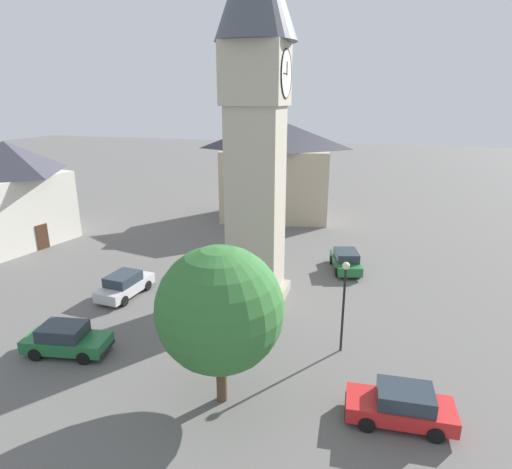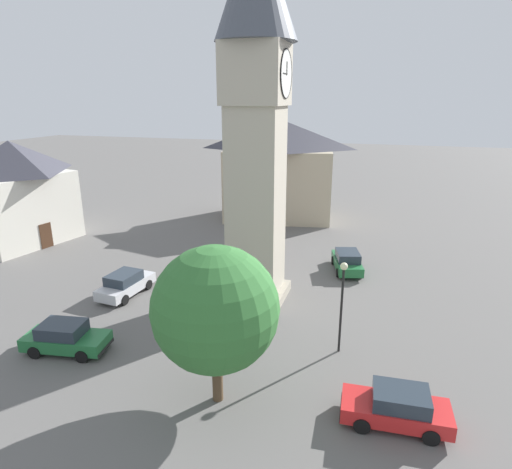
% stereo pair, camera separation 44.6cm
% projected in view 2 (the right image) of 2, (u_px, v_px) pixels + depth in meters
% --- Properties ---
extents(ground_plane, '(200.00, 200.00, 0.00)m').
position_uv_depth(ground_plane, '(256.00, 297.00, 27.88)').
color(ground_plane, '#605E5B').
extents(clock_tower, '(4.50, 4.50, 21.34)m').
position_uv_depth(clock_tower, '(256.00, 91.00, 24.13)').
color(clock_tower, '#A59C89').
rests_on(clock_tower, ground).
extents(car_blue_kerb, '(4.43, 2.71, 1.53)m').
position_uv_depth(car_blue_kerb, '(347.00, 261.00, 31.81)').
color(car_blue_kerb, '#236B38').
rests_on(car_blue_kerb, ground).
extents(car_silver_kerb, '(1.99, 4.22, 1.53)m').
position_uv_depth(car_silver_kerb, '(397.00, 407.00, 16.81)').
color(car_silver_kerb, red).
rests_on(car_silver_kerb, ground).
extents(car_red_corner, '(4.27, 2.10, 1.53)m').
position_uv_depth(car_red_corner, '(126.00, 284.00, 27.94)').
color(car_red_corner, silver).
rests_on(car_red_corner, ground).
extents(car_white_side, '(2.31, 4.34, 1.53)m').
position_uv_depth(car_white_side, '(65.00, 338.00, 21.69)').
color(car_white_side, '#236B38').
rests_on(car_white_side, ground).
extents(car_black_far, '(4.24, 2.04, 1.53)m').
position_uv_depth(car_black_far, '(239.00, 251.00, 33.99)').
color(car_black_far, red).
rests_on(car_black_far, ground).
extents(pedestrian, '(0.39, 0.47, 1.69)m').
position_uv_depth(pedestrian, '(167.00, 308.00, 24.23)').
color(pedestrian, black).
rests_on(pedestrian, ground).
extents(tree, '(5.11, 5.11, 6.77)m').
position_uv_depth(tree, '(215.00, 309.00, 17.17)').
color(tree, brown).
rests_on(tree, ground).
extents(building_shop_left, '(8.80, 12.18, 10.13)m').
position_uv_depth(building_shop_left, '(278.00, 169.00, 44.72)').
color(building_shop_left, tan).
rests_on(building_shop_left, ground).
extents(building_terrace_right, '(9.57, 8.06, 8.77)m').
position_uv_depth(building_terrace_right, '(16.00, 192.00, 37.08)').
color(building_terrace_right, silver).
rests_on(building_terrace_right, ground).
extents(lamp_post, '(0.36, 0.36, 4.74)m').
position_uv_depth(lamp_post, '(342.00, 293.00, 20.95)').
color(lamp_post, black).
rests_on(lamp_post, ground).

